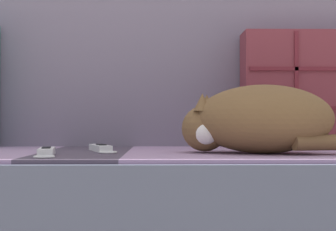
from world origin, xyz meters
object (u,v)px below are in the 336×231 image
object	(u,v)px
throw_pillow_quilted	(315,90)
sleeping_cat	(254,121)
game_remote_far	(101,148)
couch	(129,218)
game_remote_near	(46,152)

from	to	relation	value
throw_pillow_quilted	sleeping_cat	xyz separation A→B (m)	(-0.26, -0.33, -0.10)
throw_pillow_quilted	game_remote_far	xyz separation A→B (m)	(-0.67, -0.23, -0.18)
throw_pillow_quilted	game_remote_far	world-z (taller)	throw_pillow_quilted
couch	throw_pillow_quilted	xyz separation A→B (m)	(0.60, 0.19, 0.38)
sleeping_cat	game_remote_far	world-z (taller)	sleeping_cat
throw_pillow_quilted	couch	bearing A→B (deg)	-162.72
sleeping_cat	game_remote_far	size ratio (longest dim) A/B	2.13
game_remote_far	game_remote_near	bearing A→B (deg)	-123.04
throw_pillow_quilted	game_remote_near	world-z (taller)	throw_pillow_quilted
sleeping_cat	couch	bearing A→B (deg)	156.87
couch	game_remote_near	size ratio (longest dim) A/B	9.96
couch	sleeping_cat	bearing A→B (deg)	-23.13
throw_pillow_quilted	sleeping_cat	distance (m)	0.43
throw_pillow_quilted	sleeping_cat	bearing A→B (deg)	-128.12
couch	throw_pillow_quilted	size ratio (longest dim) A/B	4.19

